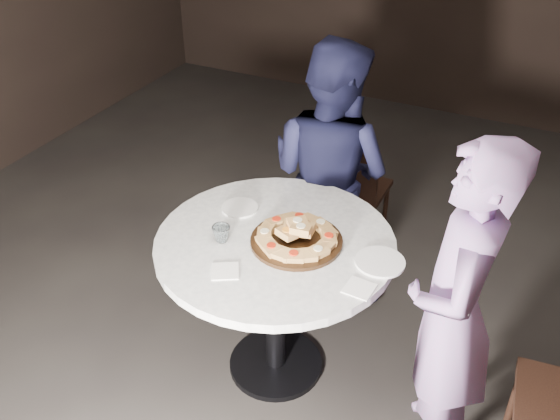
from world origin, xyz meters
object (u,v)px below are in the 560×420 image
object	(u,v)px
focaccia_pile	(297,234)
chair_far	(353,186)
diner_teal	(453,314)
diner_navy	(330,174)
table	(275,266)
water_glass	(221,234)
serving_board	(296,241)

from	to	relation	value
focaccia_pile	chair_far	world-z (taller)	focaccia_pile
focaccia_pile	diner_teal	distance (m)	0.74
diner_navy	diner_teal	xyz separation A→B (m)	(0.86, -0.81, 0.01)
table	diner_navy	size ratio (longest dim) A/B	0.87
focaccia_pile	diner_teal	xyz separation A→B (m)	(0.73, -0.10, -0.09)
water_glass	diner_navy	world-z (taller)	diner_navy
water_glass	focaccia_pile	bearing A→B (deg)	23.94
focaccia_pile	water_glass	distance (m)	0.33
water_glass	chair_far	world-z (taller)	water_glass
diner_navy	serving_board	bearing A→B (deg)	113.63
chair_far	diner_navy	xyz separation A→B (m)	(0.00, -0.43, 0.31)
focaccia_pile	diner_navy	bearing A→B (deg)	100.43
diner_teal	water_glass	bearing A→B (deg)	-97.44
serving_board	diner_navy	xyz separation A→B (m)	(-0.13, 0.71, -0.06)
table	water_glass	size ratio (longest dim) A/B	16.08
serving_board	water_glass	distance (m)	0.34
focaccia_pile	water_glass	size ratio (longest dim) A/B	4.43
table	water_glass	xyz separation A→B (m)	(-0.21, -0.11, 0.19)
chair_far	diner_navy	distance (m)	0.53
serving_board	chair_far	size ratio (longest dim) A/B	0.53
table	diner_teal	world-z (taller)	diner_teal
table	focaccia_pile	xyz separation A→B (m)	(0.09, 0.02, 0.20)
table	serving_board	size ratio (longest dim) A/B	3.22
water_glass	chair_far	bearing A→B (deg)	82.19
table	chair_far	bearing A→B (deg)	91.80
serving_board	diner_teal	xyz separation A→B (m)	(0.73, -0.10, -0.05)
focaccia_pile	chair_far	xyz separation A→B (m)	(-0.13, 1.13, -0.41)
serving_board	diner_navy	bearing A→B (deg)	100.44
focaccia_pile	diner_navy	size ratio (longest dim) A/B	0.24
chair_far	diner_teal	size ratio (longest dim) A/B	0.50
water_glass	chair_far	distance (m)	1.34
table	focaccia_pile	size ratio (longest dim) A/B	3.63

